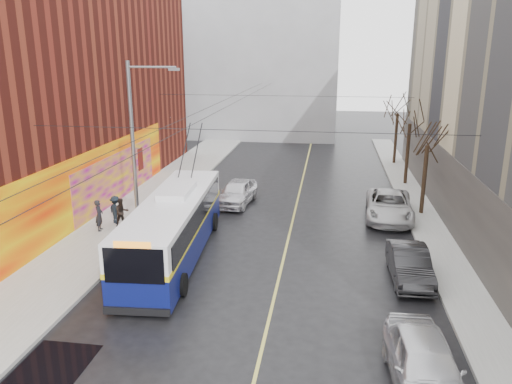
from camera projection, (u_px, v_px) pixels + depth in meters
ground at (212, 359)px, 15.83m from camera, size 140.00×140.00×0.00m
sidewalk_left at (124, 222)px, 28.37m from camera, size 4.00×60.00×0.15m
sidewalk_right at (434, 238)px, 25.95m from camera, size 2.00×60.00×0.15m
lane_line at (293, 220)px, 28.94m from camera, size 0.12×50.00×0.01m
building_left at (0, 94)px, 29.52m from camera, size 12.11×36.00×14.00m
building_far at (250, 55)px, 57.04m from camera, size 20.50×12.10×18.00m
streetlight_pole at (136, 146)px, 24.90m from camera, size 2.65×0.60×9.00m
catenary_wires at (226, 109)px, 28.55m from camera, size 18.00×60.00×0.22m
tree_near at (429, 132)px, 28.43m from camera, size 3.20×3.20×6.40m
tree_mid at (411, 113)px, 35.01m from camera, size 3.20×3.20×6.68m
tree_far at (398, 104)px, 41.70m from camera, size 3.20×3.20×6.57m
puddle at (50, 369)px, 15.35m from camera, size 2.16×2.87×0.01m
pigeons_flying at (195, 94)px, 24.64m from camera, size 3.97×2.51×2.77m
trolleybus at (174, 226)px, 23.29m from camera, size 3.32×11.88×5.57m
parked_car_a at (425, 365)px, 14.20m from camera, size 2.18×4.87×1.63m
parked_car_b at (410, 264)px, 21.17m from camera, size 1.61×4.35×1.42m
parked_car_c at (389, 206)px, 28.98m from camera, size 2.92×5.76×1.56m
following_car at (237, 192)px, 31.74m from camera, size 2.32×4.74×1.56m
pedestrian_a at (99, 215)px, 26.58m from camera, size 0.54×0.69×1.68m
pedestrian_b at (122, 212)px, 27.25m from camera, size 0.96×0.96×1.57m
pedestrian_c at (116, 210)px, 27.71m from camera, size 1.17×1.05×1.57m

